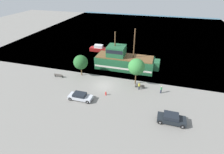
{
  "coord_description": "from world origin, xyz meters",
  "views": [
    {
      "loc": [
        10.16,
        -29.28,
        19.83
      ],
      "look_at": [
        1.15,
        2.0,
        1.2
      ],
      "focal_mm": 28.0,
      "sensor_mm": 36.0,
      "label": 1
    }
  ],
  "objects_px": {
    "bench_promenade_east": "(59,75)",
    "pedestrian_walking_near": "(161,90)",
    "pedestrian_walking_far": "(139,86)",
    "fire_hydrant": "(106,93)",
    "parked_car_curb_mid": "(80,96)",
    "moored_boat_dockside": "(100,49)",
    "parked_car_curb_front": "(171,119)",
    "pirate_ship": "(124,61)",
    "bench_promenade_west": "(140,86)"
  },
  "relations": [
    {
      "from": "pedestrian_walking_near",
      "to": "pirate_ship",
      "type": "bearing_deg",
      "value": 137.67
    },
    {
      "from": "bench_promenade_east",
      "to": "pedestrian_walking_far",
      "type": "relative_size",
      "value": 1.28
    },
    {
      "from": "pirate_ship",
      "to": "parked_car_curb_front",
      "type": "height_order",
      "value": "pirate_ship"
    },
    {
      "from": "parked_car_curb_mid",
      "to": "pedestrian_walking_far",
      "type": "xyz_separation_m",
      "value": [
        9.96,
        6.38,
        0.11
      ]
    },
    {
      "from": "pirate_ship",
      "to": "fire_hydrant",
      "type": "bearing_deg",
      "value": -93.46
    },
    {
      "from": "bench_promenade_east",
      "to": "pedestrian_walking_far",
      "type": "xyz_separation_m",
      "value": [
        18.35,
        0.05,
        0.33
      ]
    },
    {
      "from": "bench_promenade_west",
      "to": "pedestrian_walking_near",
      "type": "bearing_deg",
      "value": -9.85
    },
    {
      "from": "pedestrian_walking_far",
      "to": "fire_hydrant",
      "type": "bearing_deg",
      "value": -147.1
    },
    {
      "from": "parked_car_curb_mid",
      "to": "bench_promenade_east",
      "type": "bearing_deg",
      "value": 142.98
    },
    {
      "from": "bench_promenade_west",
      "to": "pedestrian_walking_far",
      "type": "relative_size",
      "value": 1.23
    },
    {
      "from": "bench_promenade_west",
      "to": "moored_boat_dockside",
      "type": "bearing_deg",
      "value": 130.75
    },
    {
      "from": "parked_car_curb_mid",
      "to": "bench_promenade_west",
      "type": "height_order",
      "value": "parked_car_curb_mid"
    },
    {
      "from": "moored_boat_dockside",
      "to": "pedestrian_walking_far",
      "type": "distance_m",
      "value": 23.0
    },
    {
      "from": "moored_boat_dockside",
      "to": "parked_car_curb_front",
      "type": "height_order",
      "value": "moored_boat_dockside"
    },
    {
      "from": "parked_car_curb_mid",
      "to": "pedestrian_walking_near",
      "type": "distance_m",
      "value": 15.6
    },
    {
      "from": "pedestrian_walking_near",
      "to": "bench_promenade_west",
      "type": "bearing_deg",
      "value": 170.15
    },
    {
      "from": "moored_boat_dockside",
      "to": "parked_car_curb_mid",
      "type": "height_order",
      "value": "moored_boat_dockside"
    },
    {
      "from": "bench_promenade_west",
      "to": "pedestrian_walking_near",
      "type": "xyz_separation_m",
      "value": [
        4.25,
        -0.74,
        0.36
      ]
    },
    {
      "from": "moored_boat_dockside",
      "to": "pedestrian_walking_far",
      "type": "relative_size",
      "value": 4.07
    },
    {
      "from": "parked_car_curb_mid",
      "to": "bench_promenade_east",
      "type": "relative_size",
      "value": 2.22
    },
    {
      "from": "moored_boat_dockside",
      "to": "pedestrian_walking_far",
      "type": "height_order",
      "value": "moored_boat_dockside"
    },
    {
      "from": "pedestrian_walking_far",
      "to": "pedestrian_walking_near",
      "type": "bearing_deg",
      "value": -1.4
    },
    {
      "from": "bench_promenade_west",
      "to": "pedestrian_walking_far",
      "type": "xyz_separation_m",
      "value": [
        -0.07,
        -0.63,
        0.34
      ]
    },
    {
      "from": "parked_car_curb_front",
      "to": "pedestrian_walking_near",
      "type": "xyz_separation_m",
      "value": [
        -1.86,
        7.79,
        0.03
      ]
    },
    {
      "from": "pedestrian_walking_near",
      "to": "parked_car_curb_front",
      "type": "bearing_deg",
      "value": -76.59
    },
    {
      "from": "moored_boat_dockside",
      "to": "fire_hydrant",
      "type": "bearing_deg",
      "value": -67.67
    },
    {
      "from": "bench_promenade_west",
      "to": "pedestrian_walking_far",
      "type": "distance_m",
      "value": 0.72
    },
    {
      "from": "moored_boat_dockside",
      "to": "parked_car_curb_front",
      "type": "distance_m",
      "value": 33.03
    },
    {
      "from": "parked_car_curb_front",
      "to": "pedestrian_walking_far",
      "type": "relative_size",
      "value": 2.75
    },
    {
      "from": "pirate_ship",
      "to": "pedestrian_walking_far",
      "type": "distance_m",
      "value": 9.96
    },
    {
      "from": "parked_car_curb_mid",
      "to": "bench_promenade_east",
      "type": "distance_m",
      "value": 10.51
    },
    {
      "from": "parked_car_curb_mid",
      "to": "bench_promenade_west",
      "type": "relative_size",
      "value": 2.31
    },
    {
      "from": "parked_car_curb_mid",
      "to": "bench_promenade_west",
      "type": "distance_m",
      "value": 12.24
    },
    {
      "from": "bench_promenade_east",
      "to": "pedestrian_walking_near",
      "type": "xyz_separation_m",
      "value": [
        22.68,
        -0.05,
        0.35
      ]
    },
    {
      "from": "moored_boat_dockside",
      "to": "parked_car_curb_front",
      "type": "relative_size",
      "value": 1.48
    },
    {
      "from": "fire_hydrant",
      "to": "bench_promenade_east",
      "type": "bearing_deg",
      "value": 163.47
    },
    {
      "from": "bench_promenade_east",
      "to": "pirate_ship",
      "type": "bearing_deg",
      "value": 32.72
    },
    {
      "from": "moored_boat_dockside",
      "to": "bench_promenade_west",
      "type": "xyz_separation_m",
      "value": [
        14.73,
        -17.1,
        -0.32
      ]
    },
    {
      "from": "moored_boat_dockside",
      "to": "parked_car_curb_mid",
      "type": "distance_m",
      "value": 24.56
    },
    {
      "from": "fire_hydrant",
      "to": "pedestrian_walking_far",
      "type": "bearing_deg",
      "value": 32.9
    },
    {
      "from": "pirate_ship",
      "to": "bench_promenade_west",
      "type": "xyz_separation_m",
      "value": [
        5.16,
        -7.84,
        -1.62
      ]
    },
    {
      "from": "parked_car_curb_front",
      "to": "pedestrian_walking_far",
      "type": "xyz_separation_m",
      "value": [
        -6.18,
        7.89,
        0.01
      ]
    },
    {
      "from": "pirate_ship",
      "to": "bench_promenade_west",
      "type": "relative_size",
      "value": 8.02
    },
    {
      "from": "fire_hydrant",
      "to": "moored_boat_dockside",
      "type": "bearing_deg",
      "value": 112.33
    },
    {
      "from": "pirate_ship",
      "to": "pedestrian_walking_near",
      "type": "distance_m",
      "value": 12.79
    },
    {
      "from": "moored_boat_dockside",
      "to": "fire_hydrant",
      "type": "xyz_separation_m",
      "value": [
        8.83,
        -21.5,
        -0.35
      ]
    },
    {
      "from": "pedestrian_walking_near",
      "to": "bench_promenade_east",
      "type": "bearing_deg",
      "value": 179.87
    },
    {
      "from": "parked_car_curb_front",
      "to": "moored_boat_dockside",
      "type": "bearing_deg",
      "value": 129.12
    },
    {
      "from": "parked_car_curb_mid",
      "to": "moored_boat_dockside",
      "type": "bearing_deg",
      "value": 101.02
    },
    {
      "from": "parked_car_curb_front",
      "to": "pirate_ship",
      "type": "bearing_deg",
      "value": 124.55
    }
  ]
}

